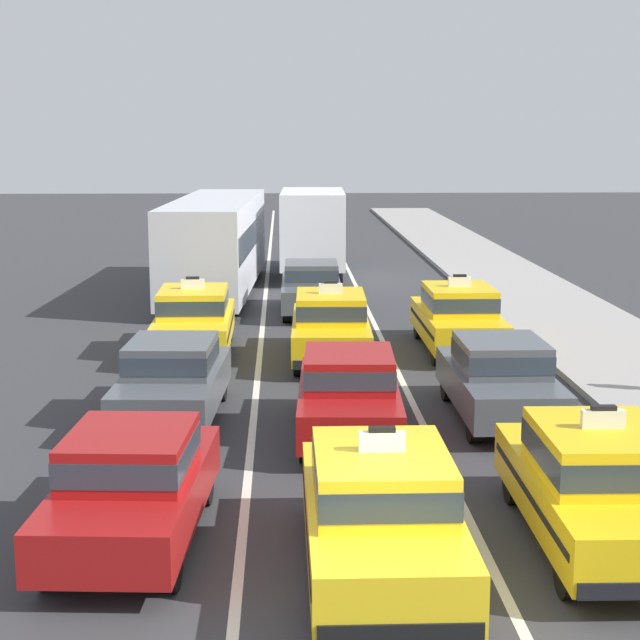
{
  "coord_description": "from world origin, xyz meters",
  "views": [
    {
      "loc": [
        -1.03,
        -10.06,
        5.43
      ],
      "look_at": [
        -0.2,
        11.82,
        1.3
      ],
      "focal_mm": 56.25,
      "sensor_mm": 36.0,
      "label": 1
    }
  ],
  "objects": [
    {
      "name": "ground_plane",
      "position": [
        0.0,
        0.0,
        0.0
      ],
      "size": [
        160.0,
        160.0,
        0.0
      ],
      "primitive_type": "plane",
      "color": "#353538"
    },
    {
      "name": "lane_stripe_center_right",
      "position": [
        1.6,
        20.0,
        0.0
      ],
      "size": [
        0.14,
        80.0,
        0.01
      ],
      "primitive_type": "cube",
      "color": "silver",
      "rests_on": "ground"
    },
    {
      "name": "taxi_center_third",
      "position": [
        0.11,
        13.39,
        0.88
      ],
      "size": [
        1.94,
        4.61,
        1.96
      ],
      "color": "black",
      "rests_on": "ground"
    },
    {
      "name": "lane_stripe_left_center",
      "position": [
        -1.6,
        20.0,
        0.0
      ],
      "size": [
        0.14,
        80.0,
        0.01
      ],
      "primitive_type": "cube",
      "color": "silver",
      "rests_on": "ground"
    },
    {
      "name": "sedan_left_nearest",
      "position": [
        -3.04,
        2.67,
        0.85
      ],
      "size": [
        2.04,
        4.41,
        1.58
      ],
      "color": "black",
      "rests_on": "ground"
    },
    {
      "name": "sedan_center_fourth",
      "position": [
        -0.16,
        19.75,
        0.85
      ],
      "size": [
        1.82,
        4.33,
        1.58
      ],
      "color": "black",
      "rests_on": "ground"
    },
    {
      "name": "taxi_left_third",
      "position": [
        -3.21,
        14.21,
        0.88
      ],
      "size": [
        1.85,
        4.57,
        1.96
      ],
      "color": "black",
      "rests_on": "ground"
    },
    {
      "name": "sidewalk_curb",
      "position": [
        7.2,
        15.0,
        0.07
      ],
      "size": [
        4.0,
        90.0,
        0.15
      ],
      "primitive_type": "cube",
      "color": "#9E9993",
      "rests_on": "ground"
    },
    {
      "name": "taxi_center_nearest",
      "position": [
        0.15,
        1.5,
        0.88
      ],
      "size": [
        1.82,
        4.56,
        1.96
      ],
      "color": "black",
      "rests_on": "ground"
    },
    {
      "name": "sedan_right_second",
      "position": [
        3.09,
        8.29,
        0.85
      ],
      "size": [
        1.78,
        4.31,
        1.58
      ],
      "color": "black",
      "rests_on": "ground"
    },
    {
      "name": "sedan_left_second",
      "position": [
        -3.12,
        8.46,
        0.85
      ],
      "size": [
        1.99,
        4.39,
        1.58
      ],
      "color": "black",
      "rests_on": "ground"
    },
    {
      "name": "box_truck_center_fifth",
      "position": [
        0.14,
        27.82,
        1.78
      ],
      "size": [
        2.46,
        7.03,
        3.27
      ],
      "color": "black",
      "rests_on": "ground"
    },
    {
      "name": "taxi_right_nearest",
      "position": [
        3.1,
        2.35,
        0.88
      ],
      "size": [
        1.89,
        4.59,
        1.96
      ],
      "color": "black",
      "rests_on": "ground"
    },
    {
      "name": "bus_left_fourth",
      "position": [
        -3.24,
        23.63,
        1.82
      ],
      "size": [
        3.06,
        11.31,
        3.22
      ],
      "color": "black",
      "rests_on": "ground"
    },
    {
      "name": "sedan_center_second",
      "position": [
        0.15,
        7.29,
        0.85
      ],
      "size": [
        1.96,
        4.38,
        1.58
      ],
      "color": "black",
      "rests_on": "ground"
    },
    {
      "name": "taxi_right_third",
      "position": [
        3.35,
        14.35,
        0.88
      ],
      "size": [
        1.83,
        4.56,
        1.96
      ],
      "color": "black",
      "rests_on": "ground"
    }
  ]
}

